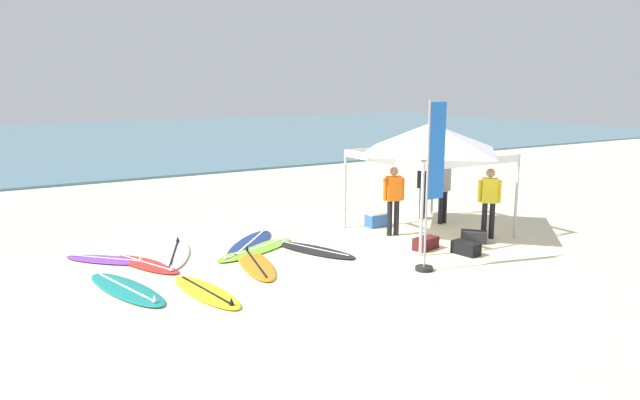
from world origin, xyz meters
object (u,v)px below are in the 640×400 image
(surfboard_yellow, at_px, (206,292))
(surfboard_white, at_px, (174,254))
(surfboard_black, at_px, (314,250))
(cooler_box, at_px, (376,219))
(surfboard_red, at_px, (147,264))
(surfboard_lime, at_px, (256,249))
(gear_bag_on_sand, at_px, (426,243))
(surfboard_navy, at_px, (250,244))
(surfboard_teal, at_px, (126,289))
(surfboard_purple, at_px, (107,260))
(person_grey, at_px, (443,187))
(gear_bag_near_tent, at_px, (474,237))
(canopy_tent, at_px, (430,138))
(banner_flag, at_px, (431,193))
(surfboard_orange, at_px, (256,264))
(gear_bag_by_pole, at_px, (466,248))
(person_yellow, at_px, (489,198))
(person_orange, at_px, (394,196))
(person_black, at_px, (424,183))

(surfboard_yellow, xyz_separation_m, surfboard_white, (0.25, 2.61, -0.00))
(surfboard_black, bearing_deg, cooler_box, 24.20)
(surfboard_yellow, relative_size, surfboard_red, 1.11)
(surfboard_lime, height_order, gear_bag_on_sand, gear_bag_on_sand)
(surfboard_navy, xyz_separation_m, surfboard_teal, (-3.21, -1.65, 0.00))
(surfboard_purple, relative_size, surfboard_red, 0.87)
(surfboard_yellow, distance_m, person_grey, 7.64)
(surfboard_lime, bearing_deg, gear_bag_near_tent, -23.07)
(surfboard_yellow, xyz_separation_m, surfboard_black, (3.04, 1.33, -0.00))
(canopy_tent, xyz_separation_m, banner_flag, (-1.98, -2.31, -0.81))
(canopy_tent, xyz_separation_m, gear_bag_on_sand, (-1.04, -1.16, -2.25))
(surfboard_orange, xyz_separation_m, surfboard_teal, (-2.66, -0.16, -0.00))
(surfboard_teal, distance_m, cooler_box, 6.97)
(surfboard_yellow, height_order, gear_bag_by_pole, gear_bag_by_pole)
(surfboard_navy, bearing_deg, person_yellow, -24.85)
(surfboard_red, relative_size, person_grey, 1.18)
(surfboard_navy, bearing_deg, surfboard_white, 177.77)
(surfboard_purple, bearing_deg, person_orange, -12.26)
(surfboard_lime, height_order, person_grey, person_grey)
(surfboard_black, bearing_deg, surfboard_teal, -174.08)
(person_yellow, distance_m, cooler_box, 2.96)
(surfboard_teal, relative_size, gear_bag_near_tent, 4.26)
(gear_bag_on_sand, bearing_deg, person_grey, 39.46)
(person_orange, bearing_deg, surfboard_red, 173.73)
(surfboard_black, relative_size, person_orange, 1.33)
(surfboard_navy, xyz_separation_m, surfboard_red, (-2.48, -0.35, 0.00))
(person_orange, relative_size, cooler_box, 3.42)
(canopy_tent, distance_m, person_grey, 1.82)
(surfboard_red, bearing_deg, person_black, 2.81)
(surfboard_teal, distance_m, banner_flag, 6.05)
(surfboard_teal, distance_m, person_orange, 6.71)
(surfboard_black, distance_m, surfboard_navy, 1.58)
(canopy_tent, height_order, person_black, canopy_tent)
(surfboard_red, xyz_separation_m, gear_bag_by_pole, (6.24, -2.79, 0.10))
(banner_flag, height_order, gear_bag_near_tent, banner_flag)
(surfboard_white, height_order, surfboard_red, same)
(surfboard_lime, xyz_separation_m, person_yellow, (5.29, -1.90, 0.95))
(cooler_box, bearing_deg, surfboard_white, 178.58)
(surfboard_navy, bearing_deg, person_orange, -16.39)
(surfboard_yellow, bearing_deg, surfboard_lime, 46.46)
(surfboard_teal, bearing_deg, cooler_box, 13.18)
(canopy_tent, height_order, surfboard_teal, canopy_tent)
(surfboard_red, height_order, gear_bag_near_tent, gear_bag_near_tent)
(surfboard_yellow, relative_size, surfboard_navy, 0.96)
(surfboard_red, relative_size, cooler_box, 4.05)
(person_black, distance_m, gear_bag_by_pole, 3.61)
(surfboard_yellow, height_order, surfboard_navy, same)
(surfboard_purple, relative_size, cooler_box, 3.54)
(person_orange, bearing_deg, cooler_box, 79.62)
(person_black, distance_m, gear_bag_near_tent, 2.76)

